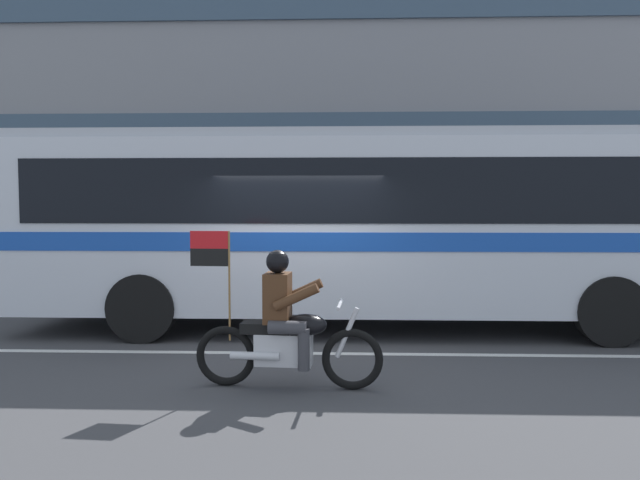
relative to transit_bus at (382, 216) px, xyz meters
The scene contains 7 objects.
ground_plane 2.59m from the transit_bus, 137.65° to the right, with size 60.00×60.00×0.00m, color #3D3D3F.
sidewalk_curb 4.50m from the transit_bus, 108.54° to the left, with size 28.00×3.80×0.15m, color #A39E93.
lane_center_stripe 2.91m from the transit_bus, 126.14° to the right, with size 26.60×0.14×0.01m, color silver.
office_building_facade 7.27m from the transit_bus, 101.94° to the left, with size 28.00×0.89×10.89m.
transit_bus is the anchor object (origin of this frame).
motorcycle_with_rider 3.78m from the transit_bus, 111.33° to the right, with size 2.19×0.64×1.78m.
fire_hydrant 7.43m from the transit_bus, 155.85° to the left, with size 0.22×0.30×0.75m.
Camera 1 is at (0.63, -8.69, 2.06)m, focal length 33.07 mm.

